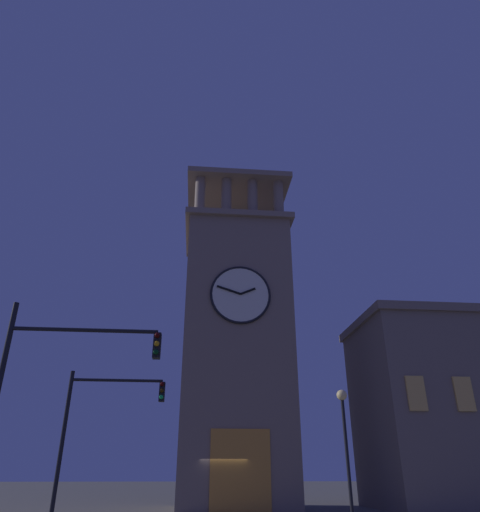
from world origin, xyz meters
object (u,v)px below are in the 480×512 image
at_px(traffic_signal_mid, 50,381).
at_px(street_lamp, 345,427).
at_px(clocktower, 236,347).
at_px(traffic_signal_near, 99,418).

height_order(traffic_signal_mid, street_lamp, traffic_signal_mid).
relative_size(clocktower, street_lamp, 4.57).
bearing_deg(traffic_signal_mid, clocktower, -112.51).
bearing_deg(traffic_signal_near, clocktower, -120.72).
xyz_separation_m(clocktower, street_lamp, (-3.73, 9.77, -5.75)).
xyz_separation_m(clocktower, traffic_signal_near, (6.19, 10.42, -5.55)).
bearing_deg(traffic_signal_near, street_lamp, -176.23).
xyz_separation_m(traffic_signal_near, street_lamp, (-9.92, -0.65, -0.20)).
distance_m(clocktower, street_lamp, 11.93).
distance_m(traffic_signal_near, traffic_signal_mid, 5.54).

